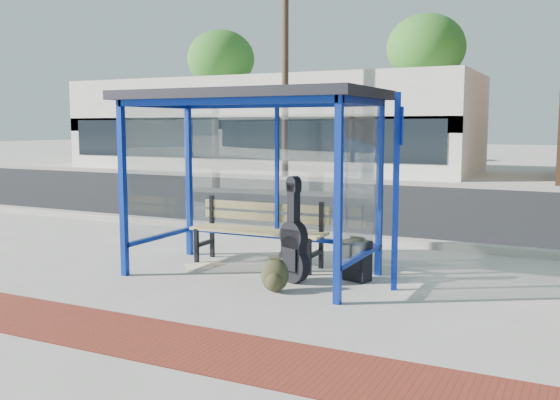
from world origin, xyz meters
The scene contains 19 objects.
ground centered at (0.00, 0.00, 0.00)m, with size 120.00×120.00×0.00m, color #B2ADA0.
brick_paver_strip centered at (0.00, -2.60, 0.01)m, with size 60.00×1.00×0.01m, color maroon.
curb_near centered at (0.00, 2.90, 0.06)m, with size 60.00×0.25×0.12m, color gray.
street_asphalt centered at (0.00, 8.00, 0.00)m, with size 60.00×10.00×0.00m, color black.
curb_far centered at (0.00, 13.10, 0.06)m, with size 60.00×0.25×0.12m, color gray.
far_sidewalk centered at (0.00, 15.00, 0.00)m, with size 60.00×4.00×0.01m, color #B2ADA0.
bus_shelter centered at (0.00, 0.07, 2.07)m, with size 3.30×1.80×2.42m.
storefront_white centered at (-9.00, 17.99, 2.00)m, with size 18.00×6.04×4.00m.
tree_left centered at (-14.00, 22.00, 5.45)m, with size 3.60×3.60×7.03m.
tree_mid centered at (-3.00, 22.00, 5.45)m, with size 3.60×3.60×7.03m.
utility_pole_west centered at (-6.00, 13.40, 4.11)m, with size 1.60×0.24×8.00m.
bench centered at (-0.21, 0.62, 0.53)m, with size 1.99×0.52×0.94m.
guitar_bag centered at (0.66, -0.10, 0.46)m, with size 0.48×0.29×1.27m.
suitcase centered at (1.35, 0.34, 0.26)m, with size 0.38×0.30×0.57m.
backpack centered at (0.65, -0.60, 0.19)m, with size 0.40×0.38×0.40m.
sign_post centered at (1.90, 0.11, 1.33)m, with size 0.15×0.28×2.37m.
newspaper_a centered at (-0.86, 0.28, 0.00)m, with size 0.39×0.31×0.01m, color white.
newspaper_b centered at (-0.92, 0.13, 0.00)m, with size 0.41×0.32×0.01m, color white.
newspaper_c centered at (-0.87, 0.06, 0.00)m, with size 0.36×0.28×0.01m, color white.
Camera 1 is at (3.92, -7.08, 1.98)m, focal length 40.00 mm.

